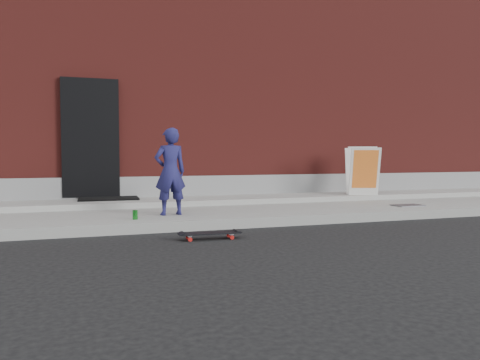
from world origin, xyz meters
name	(u,v)px	position (x,y,z in m)	size (l,w,h in m)	color
ground	(278,227)	(0.00, 0.00, 0.00)	(80.00, 80.00, 0.00)	black
sidewalk	(245,211)	(0.00, 1.50, 0.07)	(20.00, 3.00, 0.15)	gray
apron	(230,199)	(0.00, 2.40, 0.20)	(20.00, 1.20, 0.10)	gray
building	(182,106)	(0.00, 6.99, 2.50)	(20.00, 8.10, 5.00)	maroon
child	(170,172)	(-1.48, 0.75, 0.82)	(0.49, 0.32, 1.34)	#1D1C4F
skateboard	(210,234)	(-1.23, -0.68, 0.07)	(0.78, 0.24, 0.09)	#B31612
pizza_sign	(363,171)	(2.78, 2.00, 0.75)	(0.81, 0.87, 1.00)	silver
soda_can	(135,215)	(-2.05, 0.40, 0.22)	(0.07, 0.07, 0.13)	#187B20
doormat	(109,198)	(-2.30, 2.70, 0.27)	(1.08, 0.87, 0.03)	black
utility_plate	(408,205)	(2.86, 0.67, 0.16)	(0.54, 0.35, 0.02)	#5D5E63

